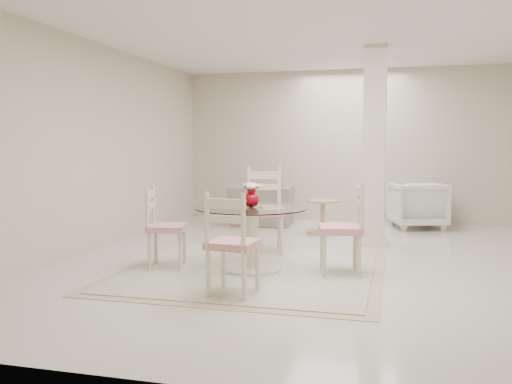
% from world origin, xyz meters
% --- Properties ---
extents(ground, '(7.00, 7.00, 0.00)m').
position_xyz_m(ground, '(0.00, 0.00, 0.00)').
color(ground, beige).
rests_on(ground, ground).
extents(room_shell, '(6.02, 7.02, 2.71)m').
position_xyz_m(room_shell, '(0.00, 0.00, 1.86)').
color(room_shell, beige).
rests_on(room_shell, ground).
extents(column, '(0.30, 0.30, 2.70)m').
position_xyz_m(column, '(0.50, 1.30, 1.35)').
color(column, beige).
rests_on(column, ground).
extents(area_rug, '(2.81, 2.81, 0.02)m').
position_xyz_m(area_rug, '(-0.71, -0.69, 0.01)').
color(area_rug, tan).
rests_on(area_rug, ground).
extents(dining_table, '(1.21, 1.21, 0.70)m').
position_xyz_m(dining_table, '(-0.71, -0.69, 0.36)').
color(dining_table, beige).
rests_on(dining_table, ground).
extents(red_vase, '(0.20, 0.19, 0.26)m').
position_xyz_m(red_vase, '(-0.70, -0.69, 0.83)').
color(red_vase, '#A0040F').
rests_on(red_vase, dining_table).
extents(dining_chair_east, '(0.51, 0.51, 1.09)m').
position_xyz_m(dining_chair_east, '(0.31, -0.60, 0.57)').
color(dining_chair_east, beige).
rests_on(dining_chair_east, ground).
extents(dining_chair_north, '(0.60, 0.60, 1.20)m').
position_xyz_m(dining_chair_north, '(-0.81, 0.33, 0.63)').
color(dining_chair_north, beige).
rests_on(dining_chair_north, ground).
extents(dining_chair_west, '(0.49, 0.49, 1.01)m').
position_xyz_m(dining_chair_west, '(-1.72, -0.79, 0.53)').
color(dining_chair_west, beige).
rests_on(dining_chair_west, ground).
extents(dining_chair_south, '(0.46, 0.46, 1.05)m').
position_xyz_m(dining_chair_south, '(-0.63, -1.71, 0.55)').
color(dining_chair_south, '#F1E8C6').
rests_on(dining_chair_south, ground).
extents(recliner_taupe, '(1.11, 0.99, 0.68)m').
position_xyz_m(recliner_taupe, '(-1.42, 2.66, 0.34)').
color(recliner_taupe, gray).
rests_on(recliner_taupe, ground).
extents(armchair_white, '(1.01, 1.03, 0.76)m').
position_xyz_m(armchair_white, '(1.15, 2.98, 0.38)').
color(armchair_white, white).
rests_on(armchair_white, ground).
extents(side_table, '(0.50, 0.50, 0.52)m').
position_xyz_m(side_table, '(-0.29, 2.03, 0.24)').
color(side_table, tan).
rests_on(side_table, ground).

